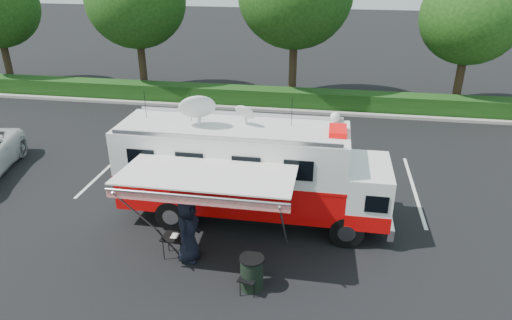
{
  "coord_description": "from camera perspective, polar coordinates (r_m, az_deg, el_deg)",
  "views": [
    {
      "loc": [
        2.22,
        -12.6,
        8.03
      ],
      "look_at": [
        0.0,
        0.5,
        1.9
      ],
      "focal_mm": 32.0,
      "sensor_mm": 36.0,
      "label": 1
    }
  ],
  "objects": [
    {
      "name": "back_border",
      "position": [
        25.71,
        7.5,
        17.8
      ],
      "size": [
        60.0,
        6.14,
        8.87
      ],
      "color": "#9E998E",
      "rests_on": "ground_plane"
    },
    {
      "name": "trash_bin",
      "position": [
        12.08,
        -0.53,
        -13.92
      ],
      "size": [
        0.64,
        0.64,
        0.95
      ],
      "color": "black",
      "rests_on": "ground_plane"
    },
    {
      "name": "stall_lines",
      "position": [
        17.76,
        -0.25,
        -2.11
      ],
      "size": [
        24.12,
        5.5,
        0.01
      ],
      "color": "silver",
      "rests_on": "ground_plane"
    },
    {
      "name": "command_truck",
      "position": [
        14.27,
        -0.63,
        -1.38
      ],
      "size": [
        8.48,
        2.33,
        4.07
      ],
      "color": "black",
      "rests_on": "ground_plane"
    },
    {
      "name": "awning",
      "position": [
        11.93,
        -6.31,
        -2.4
      ],
      "size": [
        4.63,
        2.41,
        2.8
      ],
      "color": "silver",
      "rests_on": "ground_plane"
    },
    {
      "name": "folding_table",
      "position": [
        13.27,
        -9.97,
        -9.61
      ],
      "size": [
        0.82,
        0.6,
        0.67
      ],
      "color": "black",
      "rests_on": "ground_plane"
    },
    {
      "name": "folding_chair",
      "position": [
        11.99,
        -0.88,
        -13.82
      ],
      "size": [
        0.53,
        0.55,
        0.94
      ],
      "color": "black",
      "rests_on": "ground_plane"
    },
    {
      "name": "ground_plane",
      "position": [
        15.11,
        -0.32,
        -7.35
      ],
      "size": [
        120.0,
        120.0,
        0.0
      ],
      "primitive_type": "plane",
      "color": "black",
      "rests_on": "ground"
    },
    {
      "name": "person",
      "position": [
        13.48,
        -8.25,
        -12.11
      ],
      "size": [
        0.72,
        1.02,
        1.97
      ],
      "primitive_type": "imported",
      "rotation": [
        0.0,
        0.0,
        1.47
      ],
      "color": "black",
      "rests_on": "ground_plane"
    }
  ]
}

